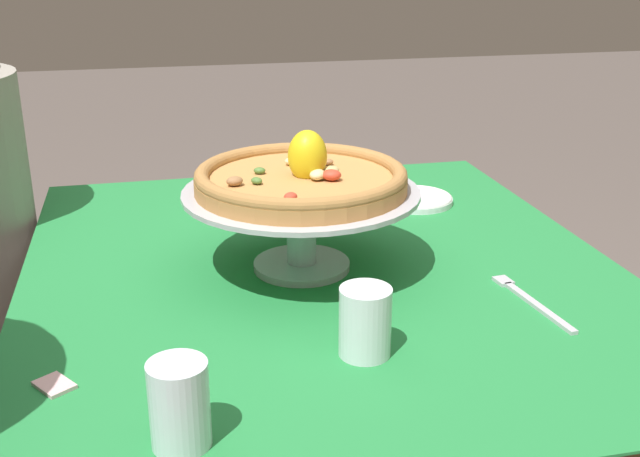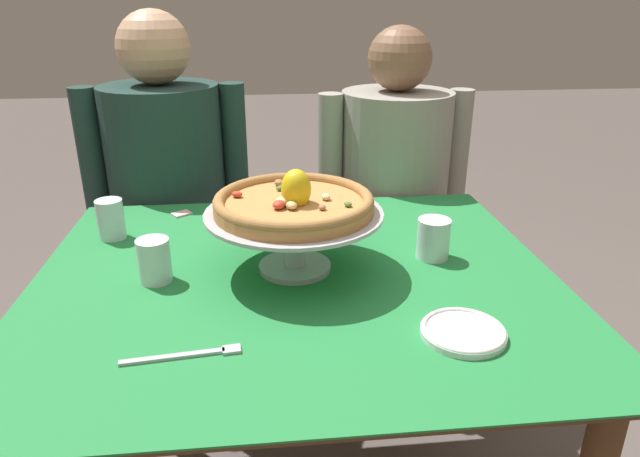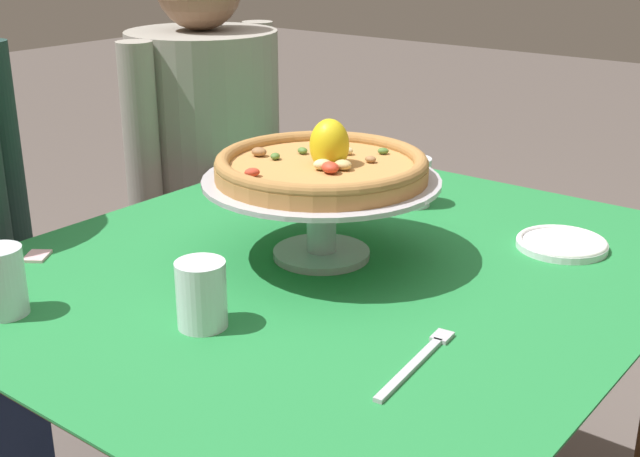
{
  "view_description": "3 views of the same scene",
  "coord_description": "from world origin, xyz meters",
  "px_view_note": "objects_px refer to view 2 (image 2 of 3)",
  "views": [
    {
      "loc": [
        -1.2,
        0.27,
        1.26
      ],
      "look_at": [
        0.02,
        -0.0,
        0.79
      ],
      "focal_mm": 43.88,
      "sensor_mm": 36.0,
      "label": 1
    },
    {
      "loc": [
        -0.06,
        -1.12,
        1.3
      ],
      "look_at": [
        0.06,
        0.06,
        0.81
      ],
      "focal_mm": 31.86,
      "sensor_mm": 36.0,
      "label": 2
    },
    {
      "loc": [
        -1.02,
        -0.76,
        1.26
      ],
      "look_at": [
        -0.04,
        0.01,
        0.8
      ],
      "focal_mm": 46.62,
      "sensor_mm": 36.0,
      "label": 3
    }
  ],
  "objects_px": {
    "pizza_stand": "(295,227)",
    "sugar_packet": "(182,214)",
    "water_glass_side_left": "(155,263)",
    "dinner_fork": "(188,355)",
    "diner_left": "(171,210)",
    "diner_right": "(392,213)",
    "water_glass_side_right": "(433,241)",
    "pizza": "(295,202)",
    "water_glass_back_left": "(111,222)",
    "side_plate": "(463,331)"
  },
  "relations": [
    {
      "from": "side_plate",
      "to": "diner_right",
      "type": "bearing_deg",
      "value": 84.69
    },
    {
      "from": "diner_right",
      "to": "diner_left",
      "type": "bearing_deg",
      "value": 178.66
    },
    {
      "from": "sugar_packet",
      "to": "diner_left",
      "type": "height_order",
      "value": "diner_left"
    },
    {
      "from": "pizza",
      "to": "diner_left",
      "type": "height_order",
      "value": "diner_left"
    },
    {
      "from": "pizza",
      "to": "dinner_fork",
      "type": "height_order",
      "value": "pizza"
    },
    {
      "from": "pizza_stand",
      "to": "side_plate",
      "type": "distance_m",
      "value": 0.43
    },
    {
      "from": "pizza_stand",
      "to": "diner_right",
      "type": "relative_size",
      "value": 0.32
    },
    {
      "from": "pizza",
      "to": "sugar_packet",
      "type": "bearing_deg",
      "value": 128.49
    },
    {
      "from": "diner_right",
      "to": "dinner_fork",
      "type": "bearing_deg",
      "value": -120.86
    },
    {
      "from": "water_glass_side_right",
      "to": "diner_right",
      "type": "xyz_separation_m",
      "value": [
        0.05,
        0.63,
        -0.17
      ]
    },
    {
      "from": "pizza",
      "to": "water_glass_side_left",
      "type": "bearing_deg",
      "value": -175.35
    },
    {
      "from": "pizza",
      "to": "side_plate",
      "type": "xyz_separation_m",
      "value": [
        0.29,
        -0.3,
        -0.15
      ]
    },
    {
      "from": "pizza_stand",
      "to": "pizza",
      "type": "xyz_separation_m",
      "value": [
        0.0,
        -0.0,
        0.06
      ]
    },
    {
      "from": "sugar_packet",
      "to": "dinner_fork",
      "type": "bearing_deg",
      "value": -82.26
    },
    {
      "from": "side_plate",
      "to": "dinner_fork",
      "type": "height_order",
      "value": "side_plate"
    },
    {
      "from": "pizza_stand",
      "to": "side_plate",
      "type": "relative_size",
      "value": 2.52
    },
    {
      "from": "water_glass_side_right",
      "to": "pizza_stand",
      "type": "bearing_deg",
      "value": -175.03
    },
    {
      "from": "pizza_stand",
      "to": "sugar_packet",
      "type": "distance_m",
      "value": 0.49
    },
    {
      "from": "dinner_fork",
      "to": "sugar_packet",
      "type": "height_order",
      "value": "dinner_fork"
    },
    {
      "from": "pizza_stand",
      "to": "water_glass_side_right",
      "type": "distance_m",
      "value": 0.33
    },
    {
      "from": "pizza_stand",
      "to": "water_glass_side_left",
      "type": "height_order",
      "value": "pizza_stand"
    },
    {
      "from": "side_plate",
      "to": "sugar_packet",
      "type": "xyz_separation_m",
      "value": [
        -0.59,
        0.68,
        -0.01
      ]
    },
    {
      "from": "pizza_stand",
      "to": "sugar_packet",
      "type": "xyz_separation_m",
      "value": [
        -0.3,
        0.38,
        -0.1
      ]
    },
    {
      "from": "water_glass_back_left",
      "to": "side_plate",
      "type": "distance_m",
      "value": 0.91
    },
    {
      "from": "water_glass_back_left",
      "to": "dinner_fork",
      "type": "relative_size",
      "value": 0.49
    },
    {
      "from": "side_plate",
      "to": "water_glass_side_right",
      "type": "bearing_deg",
      "value": 83.34
    },
    {
      "from": "pizza_stand",
      "to": "water_glass_back_left",
      "type": "bearing_deg",
      "value": 153.44
    },
    {
      "from": "diner_right",
      "to": "water_glass_side_right",
      "type": "bearing_deg",
      "value": -94.59
    },
    {
      "from": "pizza",
      "to": "diner_left",
      "type": "distance_m",
      "value": 0.81
    },
    {
      "from": "water_glass_back_left",
      "to": "side_plate",
      "type": "height_order",
      "value": "water_glass_back_left"
    },
    {
      "from": "dinner_fork",
      "to": "diner_left",
      "type": "xyz_separation_m",
      "value": [
        -0.17,
        0.99,
        -0.1
      ]
    },
    {
      "from": "pizza",
      "to": "water_glass_back_left",
      "type": "height_order",
      "value": "pizza"
    },
    {
      "from": "diner_left",
      "to": "diner_right",
      "type": "height_order",
      "value": "diner_left"
    },
    {
      "from": "dinner_fork",
      "to": "pizza",
      "type": "bearing_deg",
      "value": 57.01
    },
    {
      "from": "diner_right",
      "to": "pizza_stand",
      "type": "bearing_deg",
      "value": -119.82
    },
    {
      "from": "pizza",
      "to": "pizza_stand",
      "type": "bearing_deg",
      "value": 91.91
    },
    {
      "from": "pizza_stand",
      "to": "water_glass_side_left",
      "type": "distance_m",
      "value": 0.31
    },
    {
      "from": "water_glass_side_left",
      "to": "pizza_stand",
      "type": "bearing_deg",
      "value": 4.79
    },
    {
      "from": "water_glass_side_left",
      "to": "sugar_packet",
      "type": "distance_m",
      "value": 0.4
    },
    {
      "from": "diner_left",
      "to": "dinner_fork",
      "type": "bearing_deg",
      "value": -80.05
    },
    {
      "from": "diner_left",
      "to": "diner_right",
      "type": "relative_size",
      "value": 1.04
    },
    {
      "from": "sugar_packet",
      "to": "diner_right",
      "type": "distance_m",
      "value": 0.74
    },
    {
      "from": "pizza_stand",
      "to": "side_plate",
      "type": "xyz_separation_m",
      "value": [
        0.29,
        -0.3,
        -0.09
      ]
    },
    {
      "from": "sugar_packet",
      "to": "water_glass_side_right",
      "type": "bearing_deg",
      "value": -29.15
    },
    {
      "from": "pizza",
      "to": "diner_left",
      "type": "relative_size",
      "value": 0.27
    },
    {
      "from": "pizza_stand",
      "to": "sugar_packet",
      "type": "relative_size",
      "value": 7.82
    },
    {
      "from": "water_glass_back_left",
      "to": "diner_right",
      "type": "bearing_deg",
      "value": 27.29
    },
    {
      "from": "pizza_stand",
      "to": "dinner_fork",
      "type": "relative_size",
      "value": 1.9
    },
    {
      "from": "sugar_packet",
      "to": "diner_left",
      "type": "relative_size",
      "value": 0.04
    },
    {
      "from": "side_plate",
      "to": "dinner_fork",
      "type": "bearing_deg",
      "value": -178.42
    }
  ]
}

